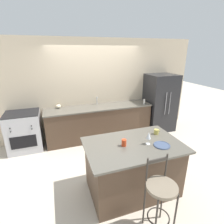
# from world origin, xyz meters

# --- Properties ---
(ground_plane) EXTENTS (18.00, 18.00, 0.00)m
(ground_plane) POSITION_xyz_m (0.00, 0.00, 0.00)
(ground_plane) COLOR beige
(wall_back) EXTENTS (6.00, 0.07, 2.70)m
(wall_back) POSITION_xyz_m (0.00, 0.73, 1.35)
(wall_back) COLOR beige
(wall_back) RESTS_ON ground_plane
(back_counter) EXTENTS (2.91, 0.71, 0.92)m
(back_counter) POSITION_xyz_m (0.00, 0.39, 0.46)
(back_counter) COLOR #4C3828
(back_counter) RESTS_ON ground_plane
(sink_faucet) EXTENTS (0.02, 0.13, 0.22)m
(sink_faucet) POSITION_xyz_m (0.00, 0.60, 1.06)
(sink_faucet) COLOR #ADAFB5
(sink_faucet) RESTS_ON back_counter
(kitchen_island) EXTENTS (1.59, 1.05, 0.92)m
(kitchen_island) POSITION_xyz_m (0.01, -1.76, 0.46)
(kitchen_island) COLOR #4C3828
(kitchen_island) RESTS_ON ground_plane
(refrigerator) EXTENTS (0.84, 0.77, 1.72)m
(refrigerator) POSITION_xyz_m (1.91, 0.34, 0.86)
(refrigerator) COLOR #232326
(refrigerator) RESTS_ON ground_plane
(oven_range) EXTENTS (0.78, 0.69, 0.97)m
(oven_range) POSITION_xyz_m (-1.92, 0.38, 0.48)
(oven_range) COLOR #B7B7BC
(oven_range) RESTS_ON ground_plane
(bar_stool_near) EXTENTS (0.40, 0.40, 1.11)m
(bar_stool_near) POSITION_xyz_m (0.02, -2.56, 0.62)
(bar_stool_near) COLOR #332D28
(bar_stool_near) RESTS_ON ground_plane
(dinner_plate) EXTENTS (0.27, 0.27, 0.02)m
(dinner_plate) POSITION_xyz_m (0.41, -1.95, 0.93)
(dinner_plate) COLOR #425170
(dinner_plate) RESTS_ON kitchen_island
(wine_glass) EXTENTS (0.08, 0.08, 0.22)m
(wine_glass) POSITION_xyz_m (0.23, -1.83, 1.07)
(wine_glass) COLOR white
(wine_glass) RESTS_ON kitchen_island
(coffee_mug) EXTENTS (0.12, 0.09, 0.09)m
(coffee_mug) POSITION_xyz_m (0.56, -1.56, 0.97)
(coffee_mug) COLOR #C1B251
(coffee_mug) RESTS_ON kitchen_island
(tumbler_cup) EXTENTS (0.08, 0.08, 0.11)m
(tumbler_cup) POSITION_xyz_m (-0.17, -1.76, 0.98)
(tumbler_cup) COLOR red
(tumbler_cup) RESTS_ON kitchen_island
(pumpkin_decoration) EXTENTS (0.13, 0.13, 0.13)m
(pumpkin_decoration) POSITION_xyz_m (-1.06, 0.61, 0.98)
(pumpkin_decoration) COLOR beige
(pumpkin_decoration) RESTS_ON back_counter
(soap_bottle) EXTENTS (0.05, 0.05, 0.18)m
(soap_bottle) POSITION_xyz_m (1.28, 0.19, 1.00)
(soap_bottle) COLOR silver
(soap_bottle) RESTS_ON back_counter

